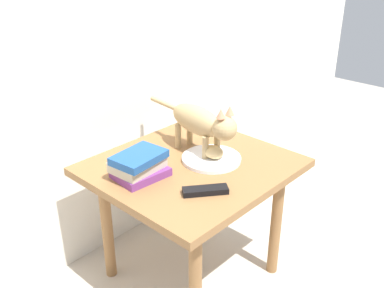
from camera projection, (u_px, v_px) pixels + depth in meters
ground_plane at (192, 272)px, 1.87m from camera, size 6.00×6.00×0.00m
side_table at (192, 180)px, 1.68m from camera, size 0.69×0.63×0.52m
plate at (211, 159)px, 1.66m from camera, size 0.22×0.22×0.01m
bread_roll at (213, 152)px, 1.64m from camera, size 0.07×0.09×0.05m
cat at (202, 122)px, 1.66m from camera, size 0.12×0.48×0.23m
book_stack at (139, 165)px, 1.54m from camera, size 0.19×0.15×0.09m
tv_remote at (205, 191)px, 1.45m from camera, size 0.15×0.13×0.02m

